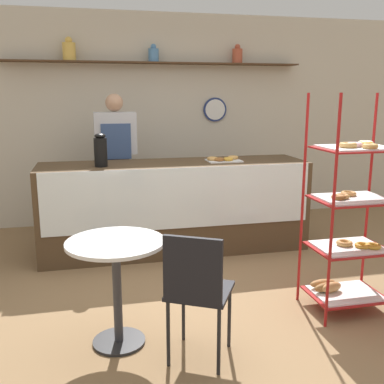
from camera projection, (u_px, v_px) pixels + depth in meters
name	position (u px, v px, depth m)	size (l,w,h in m)	color
ground_plane	(204.00, 299.00, 3.77)	(14.00, 14.00, 0.00)	olive
back_wall	(156.00, 119.00, 5.93)	(10.00, 0.30, 2.70)	beige
display_counter	(175.00, 207.00, 4.88)	(2.85, 0.73, 0.97)	#4C3823
pastry_rack	(349.00, 223.00, 3.45)	(0.61, 0.48, 1.69)	#A51919
person_worker	(116.00, 162.00, 5.15)	(0.47, 0.23, 1.69)	#282833
cafe_table	(116.00, 267.00, 2.99)	(0.66, 0.66, 0.74)	#262628
cafe_chair	(197.00, 285.00, 2.76)	(0.52, 0.52, 0.87)	black
coffee_carafe	(101.00, 150.00, 4.48)	(0.13, 0.13, 0.33)	black
donut_tray_counter	(223.00, 159.00, 4.87)	(0.37, 0.27, 0.05)	white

